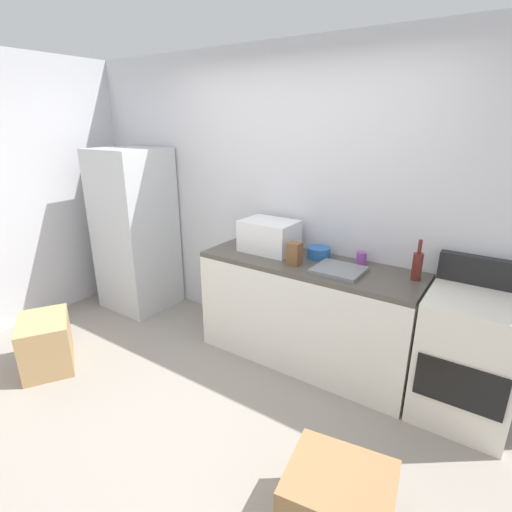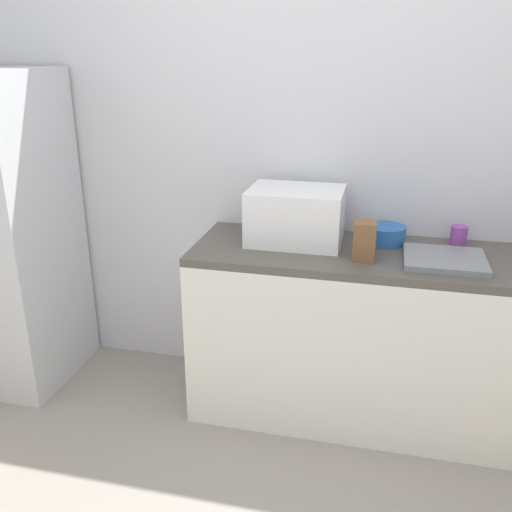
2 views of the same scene
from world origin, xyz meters
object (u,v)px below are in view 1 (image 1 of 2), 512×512
microwave (269,236)px  mixing_bowl (319,253)px  wine_bottle (417,265)px  stove_oven (467,356)px  refrigerator (135,230)px  cardboard_box_large (46,343)px  coffee_mug (361,258)px  cardboard_box_medium (338,504)px  knife_block (294,254)px

microwave → mixing_bowl: (0.44, 0.07, -0.09)m
wine_bottle → stove_oven: bearing=-13.0°
refrigerator → cardboard_box_large: refrigerator is taller
wine_bottle → coffee_mug: bearing=168.1°
cardboard_box_medium → wine_bottle: bearing=91.9°
knife_block → cardboard_box_large: size_ratio=0.35×
stove_oven → wine_bottle: wine_bottle is taller
stove_oven → mixing_bowl: stove_oven is taller
mixing_bowl → coffee_mug: bearing=7.9°
stove_oven → microwave: size_ratio=2.39×
microwave → knife_block: microwave is taller
microwave → coffee_mug: bearing=8.8°
wine_bottle → mixing_bowl: wine_bottle is taller
microwave → cardboard_box_large: 2.08m
stove_oven → cardboard_box_large: size_ratio=2.13×
wine_bottle → coffee_mug: (-0.44, 0.09, -0.06)m
cardboard_box_medium → stove_oven: bearing=73.8°
stove_oven → knife_block: (-1.29, -0.11, 0.52)m
refrigerator → knife_block: 1.98m
coffee_mug → knife_block: size_ratio=0.56×
knife_block → mixing_bowl: (0.09, 0.25, -0.04)m
stove_oven → knife_block: 1.40m
cardboard_box_medium → mixing_bowl: bearing=120.2°
wine_bottle → cardboard_box_medium: 1.61m
refrigerator → stove_oven: refrigerator is taller
mixing_bowl → cardboard_box_large: mixing_bowl is taller
mixing_bowl → microwave: bearing=-170.5°
cardboard_box_medium → coffee_mug: bearing=108.1°
refrigerator → mixing_bowl: refrigerator is taller
knife_block → cardboard_box_large: 2.20m
cardboard_box_large → refrigerator: bearing=103.6°
coffee_mug → microwave: bearing=-171.2°
coffee_mug → mixing_bowl: 0.35m
stove_oven → microwave: (-1.64, 0.07, 0.57)m
knife_block → cardboard_box_medium: size_ratio=0.35×
knife_block → mixing_bowl: knife_block is taller
refrigerator → stove_oven: bearing=1.0°
cardboard_box_medium → microwave: bearing=133.3°
wine_bottle → cardboard_box_large: wine_bottle is taller
refrigerator → wine_bottle: refrigerator is taller
coffee_mug → knife_block: bearing=-145.6°
mixing_bowl → cardboard_box_medium: 1.82m
stove_oven → knife_block: bearing=-175.0°
refrigerator → cardboard_box_large: (0.31, -1.27, -0.64)m
stove_oven → cardboard_box_large: (-2.96, -1.32, -0.25)m
mixing_bowl → knife_block: bearing=-110.1°
stove_oven → mixing_bowl: 1.30m
microwave → stove_oven: bearing=-2.3°
stove_oven → microwave: 1.74m
wine_bottle → cardboard_box_large: size_ratio=0.58×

